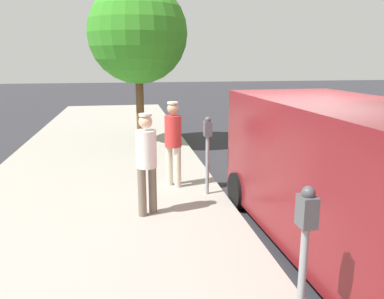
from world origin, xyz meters
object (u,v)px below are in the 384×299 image
parking_meter_far (305,239)px  parked_van (355,178)px  pedestrian_in_white (146,158)px  street_tree (138,34)px  parking_meter_near (208,142)px  pedestrian_in_red (173,138)px

parking_meter_far → parked_van: size_ratio=0.29×
pedestrian_in_white → street_tree: size_ratio=0.36×
parked_van → street_tree: size_ratio=1.10×
street_tree → parked_van: bearing=109.0°
parking_meter_near → parked_van: (-1.50, 2.47, -0.03)m
parking_meter_near → parking_meter_far: (0.00, 4.05, 0.00)m
parking_meter_near → parking_meter_far: same height
parked_van → street_tree: 8.20m
pedestrian_in_white → pedestrian_in_red: bearing=-113.9°
pedestrian_in_red → street_tree: 4.97m
pedestrian_in_red → pedestrian_in_white: bearing=66.1°
pedestrian_in_red → street_tree: (0.48, -4.39, 2.29)m
parking_meter_near → pedestrian_in_white: size_ratio=0.88×
parked_van → pedestrian_in_white: bearing=-31.6°
pedestrian_in_white → pedestrian_in_red: 1.52m
parking_meter_near → pedestrian_in_white: 1.45m
parking_meter_far → street_tree: (1.06, -9.03, 2.26)m
pedestrian_in_white → parking_meter_far: bearing=110.3°
parked_van → parking_meter_far: bearing=46.6°
parking_meter_far → parked_van: 2.18m
parking_meter_far → pedestrian_in_red: size_ratio=0.87×
pedestrian_in_red → parked_van: bearing=124.3°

